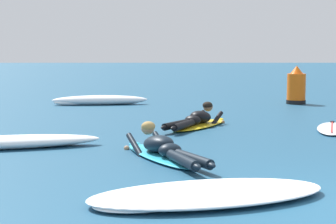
% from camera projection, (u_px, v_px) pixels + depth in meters
% --- Properties ---
extents(ground_plane, '(120.00, 120.00, 0.00)m').
position_uv_depth(ground_plane, '(234.00, 109.00, 15.12)').
color(ground_plane, navy).
extents(surfer_near, '(1.42, 2.52, 0.54)m').
position_uv_depth(surfer_near, '(163.00, 149.00, 8.08)').
color(surfer_near, '#2DB2D1').
rests_on(surfer_near, ground).
extents(surfer_far, '(1.62, 2.41, 0.53)m').
position_uv_depth(surfer_far, '(197.00, 121.00, 11.46)').
color(surfer_far, yellow).
rests_on(surfer_far, ground).
extents(drifting_surfboard, '(1.13, 2.01, 0.16)m').
position_uv_depth(drifting_surfboard, '(332.00, 128.00, 11.06)').
color(drifting_surfboard, silver).
rests_on(drifting_surfboard, ground).
extents(whitewater_mid_right, '(2.84, 0.87, 0.28)m').
position_uv_depth(whitewater_mid_right, '(100.00, 100.00, 16.22)').
color(whitewater_mid_right, white).
rests_on(whitewater_mid_right, ground).
extents(whitewater_back, '(2.82, 1.76, 0.14)m').
position_uv_depth(whitewater_back, '(209.00, 194.00, 5.87)').
color(whitewater_back, white).
rests_on(whitewater_back, ground).
extents(whitewater_far_band, '(3.04, 1.28, 0.22)m').
position_uv_depth(whitewater_far_band, '(7.00, 142.00, 8.93)').
color(whitewater_far_band, white).
rests_on(whitewater_far_band, ground).
extents(channel_marker_buoy, '(0.58, 0.58, 1.14)m').
position_uv_depth(channel_marker_buoy, '(296.00, 88.00, 16.47)').
color(channel_marker_buoy, '#EA5B0F').
rests_on(channel_marker_buoy, ground).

